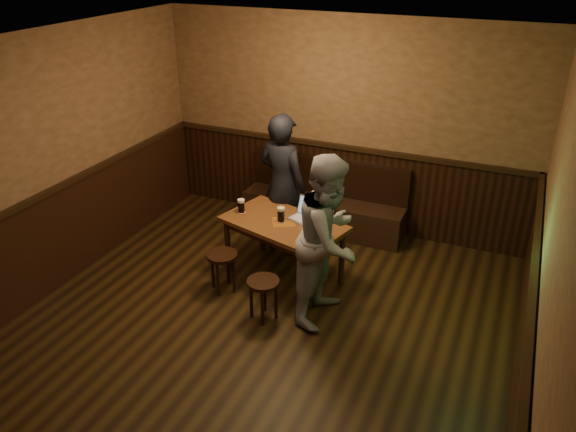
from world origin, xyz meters
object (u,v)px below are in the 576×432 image
(stool_left, at_px, (222,261))
(pint_right, at_px, (312,230))
(pint_left, at_px, (241,206))
(pub_table, at_px, (284,229))
(person_grey, at_px, (329,239))
(bench, at_px, (324,207))
(pint_mid, at_px, (281,214))
(person_suit, at_px, (283,185))
(laptop, at_px, (306,214))
(stool_right, at_px, (263,288))

(stool_left, distance_m, pint_right, 1.08)
(stool_left, height_order, pint_left, pint_left)
(pub_table, bearing_deg, stool_left, -119.79)
(pint_left, height_order, person_grey, person_grey)
(bench, distance_m, pint_left, 1.52)
(pint_left, relative_size, person_grey, 0.09)
(pint_mid, xyz_separation_m, person_grey, (0.74, -0.47, 0.08))
(pint_left, xyz_separation_m, person_suit, (0.28, 0.56, 0.09))
(pub_table, xyz_separation_m, laptop, (0.20, 0.17, 0.16))
(bench, distance_m, pint_right, 1.70)
(stool_right, relative_size, person_grey, 0.26)
(pint_left, xyz_separation_m, laptop, (0.76, 0.14, -0.02))
(bench, distance_m, stool_right, 2.17)
(pint_left, height_order, pint_right, pint_right)
(bench, distance_m, person_suit, 1.01)
(pint_mid, distance_m, pint_right, 0.50)
(bench, relative_size, pint_mid, 12.49)
(pint_left, bearing_deg, pub_table, -3.04)
(laptop, bearing_deg, person_suit, 157.10)
(pint_left, distance_m, laptop, 0.77)
(pint_left, bearing_deg, pint_mid, -3.00)
(pub_table, relative_size, stool_right, 3.30)
(bench, height_order, stool_left, bench)
(pint_right, relative_size, laptop, 0.42)
(pub_table, bearing_deg, person_suit, 130.28)
(bench, height_order, stool_right, bench)
(laptop, distance_m, person_suit, 0.64)
(pub_table, distance_m, person_suit, 0.70)
(stool_right, distance_m, pint_right, 0.80)
(stool_left, relative_size, laptop, 1.17)
(stool_left, distance_m, laptop, 1.08)
(bench, relative_size, pint_left, 13.21)
(laptop, bearing_deg, pint_left, -151.10)
(pint_mid, bearing_deg, laptop, 35.44)
(pint_left, xyz_separation_m, pint_right, (0.97, -0.23, 0.00))
(laptop, bearing_deg, pub_table, -121.86)
(pint_right, bearing_deg, stool_right, -115.95)
(pint_right, height_order, person_suit, person_suit)
(stool_right, height_order, person_grey, person_grey)
(stool_left, distance_m, person_grey, 1.34)
(bench, bearing_deg, person_suit, -109.51)
(pint_right, bearing_deg, person_suit, 131.04)
(pint_mid, distance_m, person_suit, 0.64)
(person_suit, bearing_deg, pint_right, 144.03)
(stool_right, bearing_deg, pub_table, 98.99)
(stool_left, xyz_separation_m, person_suit, (0.25, 1.10, 0.53))
(pint_left, height_order, laptop, laptop)
(pub_table, distance_m, pint_right, 0.50)
(person_suit, xyz_separation_m, person_grey, (0.98, -1.05, -0.00))
(pint_right, bearing_deg, stool_left, -161.67)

